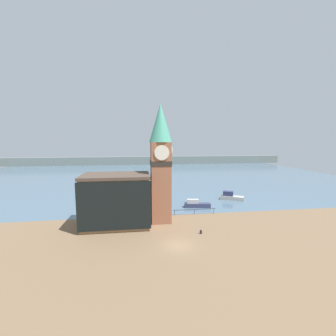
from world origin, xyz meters
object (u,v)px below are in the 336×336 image
Objects in this scene: clock_tower at (161,160)px; pier_building at (116,200)px; boat_near at (196,204)px; mooring_bollard_near at (201,232)px; boat_far at (231,197)px.

pier_building is at bearing -173.68° from clock_tower.
pier_building is at bearing -144.62° from boat_near.
boat_near is at bearing 77.98° from mooring_bollard_near.
boat_near is 9.29× the size of mooring_bollard_near.
clock_tower is 33.24× the size of mooring_bollard_near.
mooring_bollard_near is at bearing -98.05° from boat_far.
boat_far is 23.84m from mooring_bollard_near.
mooring_bollard_near is (5.83, -6.57, -11.10)m from clock_tower.
pier_building is 1.96× the size of boat_near.
boat_near is at bearing -126.68° from boat_far.
pier_building is 19.33m from boat_near.
pier_building reaches higher than mooring_bollard_near.
pier_building reaches higher than boat_near.
boat_far is at bearing 26.89° from pier_building.
boat_far is at bearing 34.91° from boat_near.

